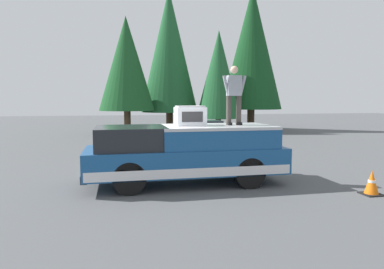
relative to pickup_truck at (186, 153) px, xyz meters
The scene contains 10 objects.
ground_plane 1.13m from the pickup_truck, 62.75° to the left, with size 90.00×90.00×0.00m, color #4C4F51.
pickup_truck is the anchor object (origin of this frame).
compressor_unit 1.07m from the pickup_truck, 52.46° to the right, with size 0.65×0.84×0.56m.
person_on_truck_bed 2.21m from the pickup_truck, 88.27° to the right, with size 0.29×0.72×1.69m.
parked_car_maroon 10.75m from the pickup_truck, 16.71° to the right, with size 1.64×4.10×1.16m.
traffic_cone 4.87m from the pickup_truck, 116.01° to the right, with size 0.47×0.47×0.62m.
conifer_far_left 19.48m from the pickup_truck, 27.16° to the right, with size 4.74×4.74×11.16m.
conifer_left 16.19m from the pickup_truck, 19.69° to the right, with size 3.27×3.27×7.33m.
conifer_center_left 18.03m from the pickup_truck, ahead, with size 4.34×4.34×10.71m.
conifer_center_right 15.62m from the pickup_truck, ahead, with size 3.83×3.83×8.05m.
Camera 1 is at (-9.91, 1.22, 2.37)m, focal length 32.68 mm.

